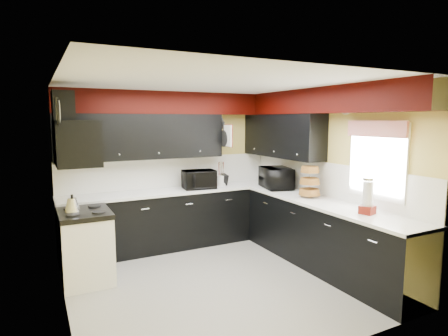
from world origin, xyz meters
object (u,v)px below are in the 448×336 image
Objects in this scene: utensil_crock at (221,180)px; knife_block at (224,180)px; kettle at (72,205)px; toaster_oven at (199,179)px; microwave at (276,178)px.

utensil_crock is 0.05m from knife_block.
kettle is at bearing -175.92° from knife_block.
toaster_oven is at bearing -169.21° from utensil_crock.
kettle is (-3.14, -0.07, -0.11)m from microwave.
microwave reaches higher than utensil_crock.
kettle is (-2.00, -0.63, -0.09)m from toaster_oven.
toaster_oven reaches higher than utensil_crock.
utensil_crock reaches higher than kettle.
utensil_crock is at bearing 16.29° from kettle.
microwave reaches higher than toaster_oven.
toaster_oven is 0.46m from utensil_crock.
microwave reaches higher than knife_block.
knife_block is (0.04, -0.02, 0.01)m from utensil_crock.
kettle is (-2.49, -0.69, -0.03)m from knife_block.
utensil_crock is 2.55m from kettle.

